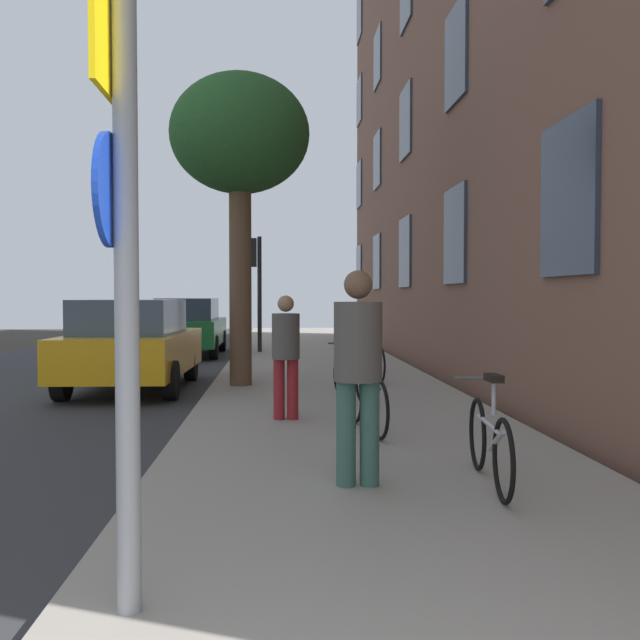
{
  "coord_description": "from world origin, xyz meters",
  "views": [
    {
      "loc": [
        0.17,
        -0.69,
        1.69
      ],
      "look_at": [
        0.83,
        9.97,
        1.33
      ],
      "focal_mm": 39.44,
      "sensor_mm": 36.0,
      "label": 1
    }
  ],
  "objects_px": {
    "pedestrian_0": "(358,363)",
    "car_0": "(132,344)",
    "traffic_light": "(256,273)",
    "sign_post": "(121,214)",
    "bicycle_1": "(366,399)",
    "pedestrian_1": "(286,349)",
    "bicycle_2": "(352,376)",
    "car_1": "(189,326)",
    "tree_near": "(240,140)",
    "bicycle_3": "(372,360)",
    "bicycle_5": "(348,343)",
    "bicycle_0": "(490,441)",
    "bicycle_4": "(365,352)"
  },
  "relations": [
    {
      "from": "bicycle_5",
      "to": "car_0",
      "type": "distance_m",
      "value": 6.65
    },
    {
      "from": "traffic_light",
      "to": "bicycle_5",
      "type": "relative_size",
      "value": 1.94
    },
    {
      "from": "pedestrian_0",
      "to": "bicycle_2",
      "type": "bearing_deg",
      "value": 84.48
    },
    {
      "from": "bicycle_1",
      "to": "pedestrian_1",
      "type": "xyz_separation_m",
      "value": [
        -0.93,
        0.84,
        0.53
      ]
    },
    {
      "from": "pedestrian_1",
      "to": "pedestrian_0",
      "type": "bearing_deg",
      "value": -80.06
    },
    {
      "from": "traffic_light",
      "to": "bicycle_2",
      "type": "height_order",
      "value": "traffic_light"
    },
    {
      "from": "bicycle_4",
      "to": "traffic_light",
      "type": "bearing_deg",
      "value": 118.89
    },
    {
      "from": "tree_near",
      "to": "car_0",
      "type": "bearing_deg",
      "value": 172.42
    },
    {
      "from": "bicycle_2",
      "to": "car_1",
      "type": "xyz_separation_m",
      "value": [
        -3.62,
        9.58,
        0.35
      ]
    },
    {
      "from": "tree_near",
      "to": "car_1",
      "type": "height_order",
      "value": "tree_near"
    },
    {
      "from": "bicycle_0",
      "to": "pedestrian_1",
      "type": "distance_m",
      "value": 3.67
    },
    {
      "from": "sign_post",
      "to": "car_1",
      "type": "height_order",
      "value": "sign_post"
    },
    {
      "from": "sign_post",
      "to": "bicycle_0",
      "type": "relative_size",
      "value": 2.11
    },
    {
      "from": "tree_near",
      "to": "bicycle_5",
      "type": "bearing_deg",
      "value": 65.01
    },
    {
      "from": "car_1",
      "to": "car_0",
      "type": "bearing_deg",
      "value": -90.7
    },
    {
      "from": "bicycle_2",
      "to": "car_1",
      "type": "distance_m",
      "value": 10.25
    },
    {
      "from": "sign_post",
      "to": "bicycle_5",
      "type": "height_order",
      "value": "sign_post"
    },
    {
      "from": "traffic_light",
      "to": "sign_post",
      "type": "bearing_deg",
      "value": -90.57
    },
    {
      "from": "bicycle_3",
      "to": "bicycle_4",
      "type": "distance_m",
      "value": 2.4
    },
    {
      "from": "bicycle_5",
      "to": "car_1",
      "type": "bearing_deg",
      "value": 151.02
    },
    {
      "from": "bicycle_3",
      "to": "pedestrian_0",
      "type": "relative_size",
      "value": 0.93
    },
    {
      "from": "pedestrian_0",
      "to": "car_0",
      "type": "relative_size",
      "value": 0.43
    },
    {
      "from": "traffic_light",
      "to": "pedestrian_0",
      "type": "distance_m",
      "value": 14.23
    },
    {
      "from": "pedestrian_1",
      "to": "sign_post",
      "type": "bearing_deg",
      "value": -99.15
    },
    {
      "from": "traffic_light",
      "to": "bicycle_5",
      "type": "height_order",
      "value": "traffic_light"
    },
    {
      "from": "sign_post",
      "to": "bicycle_1",
      "type": "height_order",
      "value": "sign_post"
    },
    {
      "from": "bicycle_0",
      "to": "bicycle_1",
      "type": "xyz_separation_m",
      "value": [
        -0.72,
        2.4,
        0.01
      ]
    },
    {
      "from": "bicycle_0",
      "to": "bicycle_5",
      "type": "height_order",
      "value": "bicycle_5"
    },
    {
      "from": "bicycle_3",
      "to": "bicycle_5",
      "type": "bearing_deg",
      "value": 89.58
    },
    {
      "from": "tree_near",
      "to": "car_1",
      "type": "xyz_separation_m",
      "value": [
        -1.85,
        7.62,
        -3.58
      ]
    },
    {
      "from": "bicycle_1",
      "to": "bicycle_2",
      "type": "relative_size",
      "value": 1.04
    },
    {
      "from": "bicycle_0",
      "to": "bicycle_4",
      "type": "bearing_deg",
      "value": 88.95
    },
    {
      "from": "pedestrian_0",
      "to": "pedestrian_1",
      "type": "height_order",
      "value": "pedestrian_0"
    },
    {
      "from": "tree_near",
      "to": "bicycle_0",
      "type": "xyz_separation_m",
      "value": [
        2.4,
        -6.76,
        -3.93
      ]
    },
    {
      "from": "bicycle_1",
      "to": "car_1",
      "type": "distance_m",
      "value": 12.49
    },
    {
      "from": "bicycle_2",
      "to": "bicycle_3",
      "type": "bearing_deg",
      "value": 75.06
    },
    {
      "from": "bicycle_0",
      "to": "car_1",
      "type": "xyz_separation_m",
      "value": [
        -4.25,
        14.38,
        0.35
      ]
    },
    {
      "from": "sign_post",
      "to": "car_0",
      "type": "height_order",
      "value": "sign_post"
    },
    {
      "from": "sign_post",
      "to": "bicycle_5",
      "type": "xyz_separation_m",
      "value": [
        2.56,
        14.18,
        -1.59
      ]
    },
    {
      "from": "bicycle_1",
      "to": "bicycle_3",
      "type": "distance_m",
      "value": 4.86
    },
    {
      "from": "tree_near",
      "to": "pedestrian_1",
      "type": "xyz_separation_m",
      "value": [
        0.75,
        -3.52,
        -3.4
      ]
    },
    {
      "from": "bicycle_3",
      "to": "car_0",
      "type": "xyz_separation_m",
      "value": [
        -4.35,
        -0.18,
        0.34
      ]
    },
    {
      "from": "bicycle_4",
      "to": "car_0",
      "type": "distance_m",
      "value": 5.22
    },
    {
      "from": "traffic_light",
      "to": "bicycle_2",
      "type": "distance_m",
      "value": 9.72
    },
    {
      "from": "traffic_light",
      "to": "bicycle_3",
      "type": "bearing_deg",
      "value": -71.31
    },
    {
      "from": "bicycle_1",
      "to": "car_1",
      "type": "xyz_separation_m",
      "value": [
        -3.53,
        11.98,
        0.35
      ]
    },
    {
      "from": "bicycle_0",
      "to": "bicycle_5",
      "type": "relative_size",
      "value": 1.0
    },
    {
      "from": "tree_near",
      "to": "bicycle_1",
      "type": "xyz_separation_m",
      "value": [
        1.68,
        -4.36,
        -3.93
      ]
    },
    {
      "from": "car_1",
      "to": "bicycle_2",
      "type": "bearing_deg",
      "value": -69.3
    },
    {
      "from": "pedestrian_1",
      "to": "car_0",
      "type": "xyz_separation_m",
      "value": [
        -2.7,
        3.78,
        -0.18
      ]
    }
  ]
}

